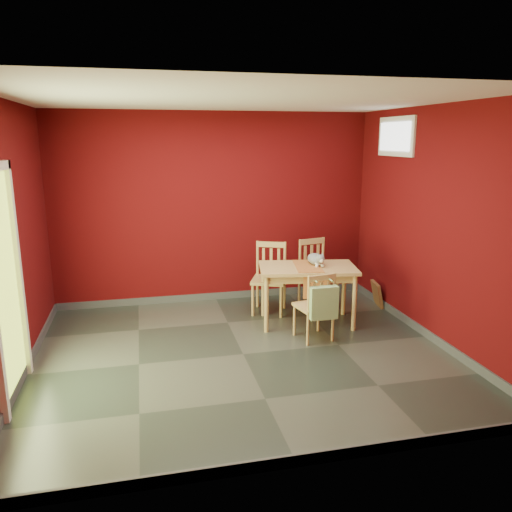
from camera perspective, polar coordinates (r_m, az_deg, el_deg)
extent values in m
plane|color=#2D342D|center=(5.62, -1.47, -11.15)|extent=(4.50, 4.50, 0.00)
plane|color=#4C070A|center=(7.16, -4.78, 5.41)|extent=(4.50, 0.00, 4.50)
plane|color=#4C070A|center=(3.33, 5.35, -3.79)|extent=(4.50, 0.00, 4.50)
plane|color=#4C070A|center=(5.26, -26.37, 1.20)|extent=(0.00, 4.00, 4.00)
plane|color=#4C070A|center=(6.06, 19.79, 3.25)|extent=(0.00, 4.00, 4.00)
plane|color=white|center=(5.13, -1.66, 17.47)|extent=(4.50, 4.50, 0.00)
cube|color=#3F4244|center=(7.43, -4.57, -4.58)|extent=(4.50, 0.02, 0.10)
cube|color=#3F4244|center=(3.92, 4.85, -22.22)|extent=(4.50, 0.02, 0.10)
cube|color=#3F4244|center=(5.64, -24.86, -11.81)|extent=(0.03, 4.00, 0.10)
cube|color=#3F4244|center=(6.40, 18.78, -8.29)|extent=(0.03, 4.00, 0.10)
cube|color=#B7D838|center=(4.95, -26.86, -3.42)|extent=(0.02, 0.85, 2.05)
cube|color=white|center=(5.37, -25.54, -1.61)|extent=(0.06, 0.08, 2.13)
cube|color=white|center=(6.84, 15.73, 13.01)|extent=(0.03, 0.90, 0.50)
cube|color=white|center=(6.83, 15.57, 13.02)|extent=(0.02, 0.76, 0.36)
cube|color=silver|center=(7.75, 7.18, -1.98)|extent=(0.08, 0.02, 0.12)
cube|color=tan|center=(6.32, 5.93, -1.37)|extent=(1.31, 0.91, 0.04)
cube|color=tan|center=(6.34, 5.92, -1.99)|extent=(1.17, 0.77, 0.10)
cylinder|color=tan|center=(6.10, 1.20, -5.56)|extent=(0.06, 0.06, 0.71)
cylinder|color=tan|center=(6.65, 0.85, -3.94)|extent=(0.06, 0.06, 0.71)
cylinder|color=tan|center=(6.26, 11.18, -5.30)|extent=(0.06, 0.06, 0.71)
cylinder|color=tan|center=(6.80, 10.01, -3.75)|extent=(0.06, 0.06, 0.71)
cube|color=#A55F2A|center=(6.32, 5.94, -1.15)|extent=(0.42, 0.69, 0.01)
cube|color=#A55F2A|center=(6.07, 6.90, -3.42)|extent=(0.31, 0.06, 0.32)
cube|color=tan|center=(6.76, 1.50, -2.77)|extent=(0.58, 0.58, 0.04)
cylinder|color=tan|center=(6.68, -0.37, -5.10)|extent=(0.04, 0.04, 0.43)
cylinder|color=tan|center=(7.04, 0.17, -4.14)|extent=(0.04, 0.04, 0.43)
cylinder|color=tan|center=(6.63, 2.88, -5.27)|extent=(0.04, 0.04, 0.43)
cylinder|color=tan|center=(6.99, 3.26, -4.29)|extent=(0.04, 0.04, 0.43)
cylinder|color=tan|center=(6.91, 0.18, -0.21)|extent=(0.04, 0.04, 0.48)
cylinder|color=tan|center=(6.86, 3.31, -0.33)|extent=(0.04, 0.04, 0.48)
cube|color=tan|center=(6.84, 1.75, 1.33)|extent=(0.38, 0.19, 0.07)
cube|color=tan|center=(6.90, 0.87, -0.57)|extent=(0.04, 0.03, 0.37)
cube|color=tan|center=(6.89, 1.74, -0.61)|extent=(0.04, 0.03, 0.37)
cube|color=tan|center=(6.88, 2.61, -0.65)|extent=(0.04, 0.03, 0.37)
cube|color=tan|center=(7.03, 7.12, -2.25)|extent=(0.53, 0.53, 0.04)
cylinder|color=tan|center=(6.84, 6.56, -4.75)|extent=(0.04, 0.04, 0.43)
cylinder|color=tan|center=(7.15, 4.96, -3.90)|extent=(0.04, 0.04, 0.43)
cylinder|color=tan|center=(7.04, 9.21, -4.31)|extent=(0.04, 0.04, 0.43)
cylinder|color=tan|center=(7.35, 7.54, -3.51)|extent=(0.04, 0.04, 0.43)
cylinder|color=tan|center=(7.02, 5.04, -0.02)|extent=(0.04, 0.04, 0.48)
cylinder|color=tan|center=(7.22, 7.66, 0.28)|extent=(0.04, 0.04, 0.48)
cube|color=tan|center=(7.08, 6.41, 1.67)|extent=(0.40, 0.12, 0.07)
cube|color=tan|center=(7.07, 5.63, -0.29)|extent=(0.04, 0.03, 0.37)
cube|color=tan|center=(7.13, 6.36, -0.20)|extent=(0.04, 0.03, 0.37)
cube|color=tan|center=(7.18, 7.08, -0.12)|extent=(0.04, 0.03, 0.37)
cube|color=tan|center=(5.94, 6.62, -5.75)|extent=(0.45, 0.45, 0.04)
cylinder|color=tan|center=(6.22, 7.14, -6.89)|extent=(0.03, 0.03, 0.38)
cylinder|color=tan|center=(5.96, 8.76, -7.88)|extent=(0.03, 0.03, 0.38)
cylinder|color=tan|center=(6.07, 4.41, -7.35)|extent=(0.03, 0.03, 0.38)
cylinder|color=tan|center=(5.80, 5.95, -8.40)|extent=(0.03, 0.03, 0.38)
cylinder|color=tan|center=(5.82, 8.91, -3.90)|extent=(0.03, 0.03, 0.41)
cylinder|color=tan|center=(5.65, 6.05, -4.31)|extent=(0.03, 0.03, 0.41)
cube|color=tan|center=(5.69, 7.55, -2.46)|extent=(0.35, 0.09, 0.06)
cube|color=tan|center=(5.79, 8.28, -4.34)|extent=(0.04, 0.02, 0.32)
cube|color=tan|center=(5.75, 7.49, -4.45)|extent=(0.04, 0.02, 0.32)
cube|color=tan|center=(5.70, 6.69, -4.57)|extent=(0.04, 0.02, 0.32)
cube|color=#89B272|center=(5.70, 7.75, -5.32)|extent=(0.32, 0.10, 0.38)
cylinder|color=#89B272|center=(5.64, 6.76, -2.80)|extent=(0.02, 0.16, 0.02)
cylinder|color=#89B272|center=(5.71, 8.47, -2.68)|extent=(0.02, 0.16, 0.02)
cube|color=brown|center=(7.31, 13.67, -4.23)|extent=(0.17, 0.36, 0.35)
cube|color=black|center=(7.31, 13.63, -4.23)|extent=(0.11, 0.25, 0.24)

